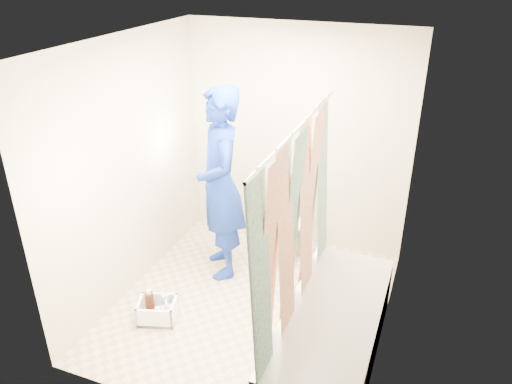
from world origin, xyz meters
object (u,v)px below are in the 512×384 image
at_px(plumber, 220,185).
at_px(cleaning_caddy, 159,311).
at_px(bathtub, 331,335).
at_px(toilet, 285,220).

height_order(plumber, cleaning_caddy, plumber).
xyz_separation_m(bathtub, plumber, (-1.35, 0.87, 0.70)).
xyz_separation_m(plumber, cleaning_caddy, (-0.20, -0.94, -0.87)).
bearing_deg(cleaning_caddy, plumber, 60.15).
relative_size(toilet, plumber, 0.42).
relative_size(bathtub, plumber, 0.91).
distance_m(bathtub, plumber, 1.75).
xyz_separation_m(bathtub, cleaning_caddy, (-1.55, -0.07, -0.17)).
xyz_separation_m(bathtub, toilet, (-0.85, 1.40, 0.14)).
distance_m(toilet, cleaning_caddy, 1.66).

